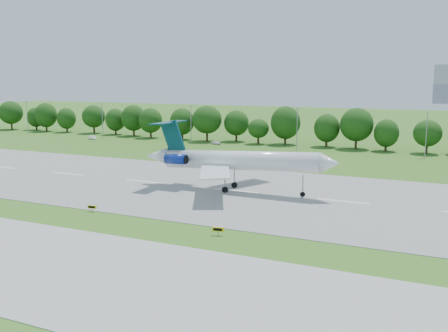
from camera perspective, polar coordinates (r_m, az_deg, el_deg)
ground at (r=83.34m, az=-18.54°, el=-4.94°), size 600.00×600.00×0.00m
runway at (r=102.43m, az=-9.01°, el=-1.79°), size 400.00×45.00×0.08m
tree_line at (r=161.08m, az=4.21°, el=4.78°), size 288.40×8.40×10.40m
light_poles at (r=152.70m, az=2.01°, el=4.57°), size 175.90×0.25×12.19m
airliner at (r=92.37m, az=0.73°, el=0.77°), size 38.11×27.86×12.78m
taxi_sign_centre at (r=81.34m, az=-14.84°, el=-4.56°), size 1.47×0.49×1.03m
taxi_sign_right at (r=67.02m, az=-0.68°, el=-7.27°), size 1.62×0.51×1.13m
service_vehicle_a at (r=177.83m, az=-14.85°, el=3.16°), size 4.02×2.36×1.25m
service_vehicle_b at (r=158.59m, az=-0.92°, el=2.69°), size 3.67×2.36×1.16m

